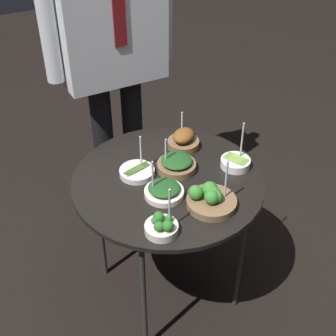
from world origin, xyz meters
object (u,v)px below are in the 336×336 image
at_px(bowl_asparagus_center, 137,172).
at_px(bowl_spinach_near_rim, 176,164).
at_px(bowl_spinach_back_right, 164,191).
at_px(bowl_broccoli_mid_right, 162,226).
at_px(serving_cart, 168,187).
at_px(bowl_asparagus_back_left, 236,162).
at_px(waiter_figure, 110,30).
at_px(bowl_roast_front_right, 183,140).
at_px(bowl_broccoli_front_center, 210,198).

relative_size(bowl_asparagus_center, bowl_spinach_near_rim, 1.01).
relative_size(bowl_spinach_back_right, bowl_broccoli_mid_right, 0.90).
bearing_deg(serving_cart, bowl_spinach_back_right, -126.74).
xyz_separation_m(bowl_asparagus_back_left, waiter_figure, (-0.23, 0.64, 0.35)).
relative_size(bowl_spinach_back_right, bowl_asparagus_back_left, 0.83).
xyz_separation_m(bowl_asparagus_center, bowl_roast_front_right, (0.24, 0.08, 0.02)).
bearing_deg(bowl_roast_front_right, bowl_spinach_back_right, -132.35).
xyz_separation_m(serving_cart, bowl_spinach_back_right, (-0.06, -0.08, 0.06)).
distance_m(bowl_roast_front_right, waiter_figure, 0.55).
xyz_separation_m(bowl_spinach_back_right, bowl_broccoli_mid_right, (-0.09, -0.16, 0.00)).
relative_size(serving_cart, bowl_asparagus_center, 4.80).
xyz_separation_m(serving_cart, waiter_figure, (0.04, 0.58, 0.41)).
relative_size(bowl_asparagus_center, bowl_roast_front_right, 1.05).
xyz_separation_m(bowl_spinach_near_rim, waiter_figure, (-0.02, 0.55, 0.34)).
bearing_deg(waiter_figure, bowl_asparagus_back_left, -70.48).
relative_size(serving_cart, waiter_figure, 0.45).
height_order(bowl_asparagus_back_left, bowl_spinach_near_rim, bowl_asparagus_back_left).
xyz_separation_m(bowl_roast_front_right, waiter_figure, (-0.11, 0.43, 0.33)).
relative_size(serving_cart, bowl_spinach_back_right, 4.80).
distance_m(bowl_broccoli_front_center, bowl_broccoli_mid_right, 0.21).
distance_m(serving_cart, bowl_asparagus_center, 0.13).
distance_m(serving_cart, waiter_figure, 0.71).
height_order(bowl_spinach_back_right, bowl_spinach_near_rim, bowl_spinach_back_right).
distance_m(bowl_spinach_back_right, bowl_asparagus_back_left, 0.32).
bearing_deg(bowl_broccoli_mid_right, bowl_spinach_near_rim, 53.02).
relative_size(bowl_asparagus_center, waiter_figure, 0.09).
bearing_deg(bowl_broccoli_mid_right, serving_cart, 57.75).
bearing_deg(bowl_asparagus_center, bowl_roast_front_right, 17.37).
relative_size(bowl_broccoli_front_center, bowl_asparagus_back_left, 1.00).
distance_m(bowl_roast_front_right, bowl_spinach_back_right, 0.31).
bearing_deg(bowl_asparagus_back_left, bowl_broccoli_front_center, -144.82).
distance_m(bowl_asparagus_center, bowl_broccoli_mid_right, 0.32).
relative_size(bowl_broccoli_front_center, waiter_figure, 0.11).
relative_size(bowl_broccoli_mid_right, bowl_spinach_near_rim, 1.11).
distance_m(serving_cart, bowl_roast_front_right, 0.23).
bearing_deg(waiter_figure, bowl_broccoli_front_center, -88.58).
height_order(serving_cart, bowl_spinach_near_rim, bowl_spinach_near_rim).
height_order(bowl_broccoli_front_center, bowl_asparagus_back_left, same).
bearing_deg(bowl_spinach_back_right, bowl_asparagus_back_left, 4.01).
relative_size(bowl_asparagus_center, bowl_broccoli_front_center, 0.83).
height_order(bowl_asparagus_center, waiter_figure, waiter_figure).
relative_size(bowl_broccoli_front_center, bowl_spinach_back_right, 1.20).
bearing_deg(waiter_figure, serving_cart, -93.85).
bearing_deg(bowl_roast_front_right, bowl_asparagus_back_left, -61.46).
height_order(serving_cart, bowl_spinach_back_right, bowl_spinach_back_right).
bearing_deg(bowl_asparagus_back_left, waiter_figure, 109.52).
xyz_separation_m(bowl_asparagus_center, waiter_figure, (0.13, 0.50, 0.35)).
distance_m(serving_cart, bowl_broccoli_mid_right, 0.28).
distance_m(bowl_broccoli_mid_right, bowl_spinach_near_rim, 0.34).
height_order(bowl_spinach_back_right, waiter_figure, waiter_figure).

